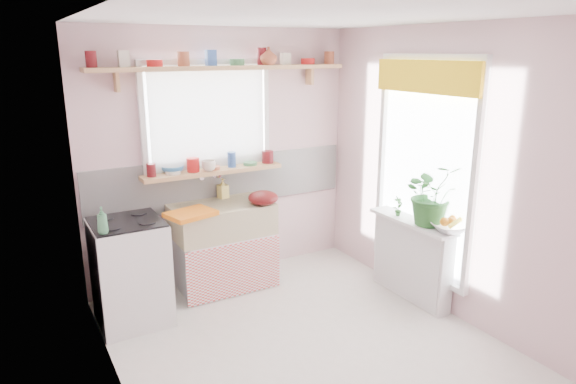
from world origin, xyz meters
TOP-DOWN VIEW (x-y plane):
  - room at (0.66, 0.86)m, footprint 3.20×3.20m
  - sink_unit at (-0.15, 1.29)m, footprint 0.95×0.65m
  - cooker at (-1.10, 1.05)m, footprint 0.58×0.58m
  - radiator_ledge at (1.30, 0.20)m, footprint 0.22×0.95m
  - windowsill at (-0.15, 1.48)m, footprint 1.40×0.22m
  - pine_shelf at (0.00, 1.47)m, footprint 2.52×0.24m
  - shelf_crockery at (-0.02, 1.47)m, footprint 2.47×0.11m
  - sill_crockery at (-0.17, 1.48)m, footprint 1.35×0.11m
  - dish_tray at (-0.53, 1.10)m, footprint 0.47×0.40m
  - colander at (0.20, 1.10)m, footprint 0.33×0.33m
  - jade_plant at (1.33, 0.03)m, footprint 0.64×0.61m
  - fruit_bowl at (1.33, -0.20)m, footprint 0.35×0.35m
  - herb_pot at (1.24, 0.36)m, footprint 0.11×0.09m
  - soap_bottle_sink at (-0.05, 1.50)m, footprint 0.11×0.11m
  - sill_cup at (-0.21, 1.42)m, footprint 0.16×0.16m
  - sill_bowl at (-0.53, 1.54)m, footprint 0.29×0.29m
  - shelf_vase at (0.44, 1.41)m, footprint 0.19×0.19m
  - cooker_bottle at (-1.32, 0.83)m, footprint 0.10×0.10m
  - fruit at (1.34, -0.19)m, footprint 0.20×0.14m

SIDE VIEW (x-z plane):
  - radiator_ledge at x=1.30m, z-range 0.01..0.78m
  - sink_unit at x=-0.15m, z-range -0.13..0.99m
  - cooker at x=-1.10m, z-range 0.00..0.92m
  - fruit_bowl at x=1.33m, z-range 0.78..0.85m
  - dish_tray at x=-0.53m, z-range 0.85..0.89m
  - herb_pot at x=1.24m, z-range 0.78..0.97m
  - fruit at x=1.34m, z-range 0.82..0.92m
  - colander at x=0.20m, z-range 0.85..0.98m
  - soap_bottle_sink at x=-0.05m, z-range 0.85..1.05m
  - cooker_bottle at x=-1.32m, z-range 0.92..1.13m
  - jade_plant at x=1.33m, z-range 0.77..1.34m
  - windowsill at x=-0.15m, z-range 1.12..1.16m
  - sill_bowl at x=-0.53m, z-range 1.16..1.23m
  - sill_cup at x=-0.21m, z-range 1.16..1.26m
  - sill_crockery at x=-0.17m, z-range 1.16..1.28m
  - room at x=0.66m, z-range -0.23..2.97m
  - pine_shelf at x=0.00m, z-range 2.10..2.14m
  - shelf_crockery at x=-0.02m, z-range 2.13..2.25m
  - shelf_vase at x=0.44m, z-range 2.14..2.31m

